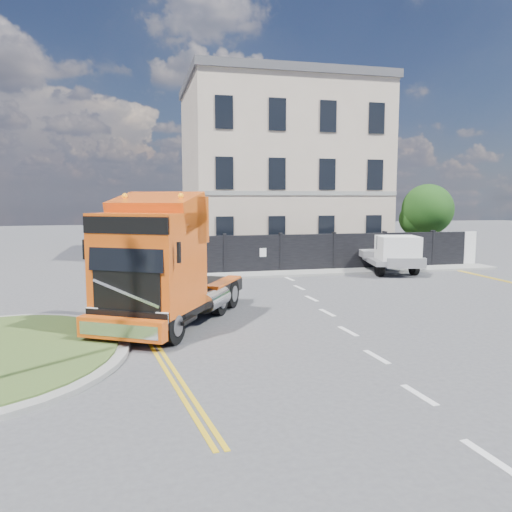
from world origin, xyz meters
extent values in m
plane|color=#424244|center=(0.00, 0.00, 0.00)|extent=(120.00, 120.00, 0.00)
cube|color=black|center=(6.00, 9.00, 1.00)|extent=(18.00, 0.25, 2.00)
cube|color=silver|center=(14.50, 9.00, 1.00)|extent=(2.60, 0.12, 2.00)
cube|color=#C3B19B|center=(6.00, 16.50, 5.50)|extent=(12.00, 10.00, 11.00)
cube|color=#454549|center=(6.00, 16.50, 11.25)|extent=(12.30, 10.30, 0.50)
cube|color=#C3B19B|center=(3.00, 16.50, 12.00)|extent=(0.80, 0.80, 1.60)
cube|color=#C3B19B|center=(9.00, 16.50, 12.00)|extent=(0.80, 0.80, 1.60)
cylinder|color=#382619|center=(14.50, 12.00, 1.20)|extent=(0.24, 0.24, 2.40)
sphere|color=#12330F|center=(14.50, 12.00, 3.20)|extent=(3.20, 3.20, 3.20)
sphere|color=#12330F|center=(14.00, 12.40, 2.60)|extent=(2.20, 2.20, 2.20)
cube|color=gray|center=(6.00, 8.10, 0.06)|extent=(20.00, 1.60, 0.12)
cube|color=black|center=(-2.15, -0.18, 0.74)|extent=(5.20, 6.63, 0.45)
cube|color=#E35310|center=(-3.01, -1.69, 2.13)|extent=(3.43, 3.47, 2.78)
cube|color=#E35310|center=(-2.50, -0.79, 3.27)|extent=(2.60, 2.00, 1.39)
cube|color=black|center=(-3.64, -2.80, 2.53)|extent=(1.93, 1.13, 1.04)
cube|color=#E35310|center=(-3.80, -3.07, 0.55)|extent=(2.33, 1.53, 0.55)
cylinder|color=black|center=(-4.34, -1.85, 0.52)|extent=(0.79, 1.05, 1.03)
cylinder|color=gray|center=(-4.34, -1.85, 0.52)|extent=(0.59, 0.67, 0.57)
cylinder|color=black|center=(-2.47, -2.91, 0.52)|extent=(0.79, 1.05, 1.03)
cylinder|color=gray|center=(-2.47, -2.91, 0.52)|extent=(0.59, 0.67, 0.57)
cylinder|color=black|center=(-2.59, 1.21, 0.52)|extent=(0.79, 1.05, 1.03)
cylinder|color=gray|center=(-2.59, 1.21, 0.52)|extent=(0.59, 0.67, 0.57)
cylinder|color=black|center=(-0.73, 0.15, 0.52)|extent=(0.79, 1.05, 1.03)
cylinder|color=gray|center=(-0.73, 0.15, 0.52)|extent=(0.59, 0.67, 0.57)
cylinder|color=black|center=(-2.00, 2.24, 0.52)|extent=(0.79, 1.05, 1.03)
cylinder|color=gray|center=(-2.00, 2.24, 0.52)|extent=(0.59, 0.67, 0.57)
cylinder|color=black|center=(-0.14, 1.18, 0.52)|extent=(0.79, 1.05, 1.03)
cylinder|color=gray|center=(-0.14, 1.18, 0.52)|extent=(0.59, 0.67, 0.57)
cube|color=slate|center=(9.41, 8.00, 0.71)|extent=(2.96, 5.16, 0.25)
cube|color=silver|center=(9.41, 6.48, 1.36)|extent=(2.28, 2.20, 1.31)
cylinder|color=black|center=(8.45, 6.48, 0.35)|extent=(0.25, 0.71, 0.71)
cylinder|color=black|center=(10.37, 6.48, 0.35)|extent=(0.25, 0.71, 0.71)
cylinder|color=black|center=(8.45, 9.52, 0.35)|extent=(0.25, 0.71, 0.71)
cylinder|color=black|center=(10.37, 9.52, 0.35)|extent=(0.25, 0.71, 0.71)
camera|label=1|loc=(-3.31, -16.19, 3.93)|focal=35.00mm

